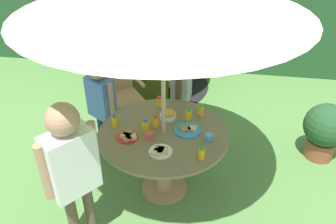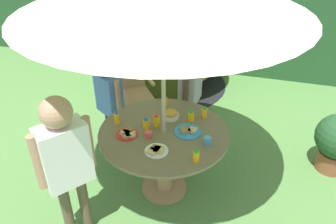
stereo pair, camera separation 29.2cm
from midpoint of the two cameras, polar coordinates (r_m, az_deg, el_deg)
The scene contains 21 objects.
ground_plane at distance 3.51m, azimuth 1.81°, elevation -13.02°, with size 10.00×10.00×0.02m, color #548442.
hedge_backdrop at distance 5.85m, azimuth 10.18°, elevation 16.14°, with size 9.00×0.70×1.80m, color #234C28.
garden_table at distance 3.15m, azimuth 1.98°, elevation -6.07°, with size 1.19×1.19×0.71m.
wooden_chair at distance 4.10m, azimuth -4.72°, elevation 4.38°, with size 0.66×0.65×1.01m.
dome_tent at distance 5.08m, azimuth 1.39°, elevation 12.28°, with size 2.24×2.24×1.50m.
child_in_grey_shirt at distance 3.67m, azimuth 6.12°, elevation 5.03°, with size 0.22×0.43×1.27m.
child_in_blue_shirt at distance 3.60m, azimuth -7.75°, elevation 2.94°, with size 0.35×0.30×1.16m.
child_in_white_shirt at distance 2.59m, azimuth -14.06°, elevation -7.26°, with size 0.37×0.40×1.37m.
snack_bowl at distance 3.20m, azimuth 3.12°, elevation -0.56°, with size 0.16×0.16×0.08m.
plate_near_left at distance 3.04m, azimuth 6.17°, elevation -3.33°, with size 0.25×0.25×0.03m.
plate_center_front at distance 2.99m, azimuth -4.18°, elevation -3.81°, with size 0.20×0.20×0.03m.
plate_mid_right at distance 2.80m, azimuth 0.98°, elevation -6.67°, with size 0.20×0.20×0.03m.
juice_bottle_near_right at distance 3.39m, azimuth 1.91°, elevation 1.76°, with size 0.06×0.06×0.11m.
juice_bottle_far_left at distance 3.05m, azimuth -1.02°, elevation -2.08°, with size 0.06×0.06×0.11m.
juice_bottle_far_right at distance 3.12m, azimuth -6.11°, elevation -1.17°, with size 0.05×0.05×0.13m.
juice_bottle_center_back at distance 3.23m, azimuth 8.77°, elevation -0.18°, with size 0.05×0.05×0.12m.
juice_bottle_mid_left at distance 3.17m, azimuth 6.60°, elevation -0.77°, with size 0.06×0.06×0.11m.
juice_bottle_front_edge at distance 3.08m, azimuth 0.74°, elevation -1.57°, with size 0.06×0.06×0.12m.
juice_bottle_back_edge at distance 2.71m, azimuth 7.92°, elevation -7.51°, with size 0.05×0.05×0.11m.
cup_near at distance 2.95m, azimuth -0.57°, elevation -3.93°, with size 0.07×0.07×0.06m, color #E04C47.
cup_far at distance 2.92m, azimuth 9.58°, elevation -4.90°, with size 0.07×0.07×0.06m, color #4C99D8.
Camera 2 is at (0.72, -2.37, 2.49)m, focal length 35.86 mm.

